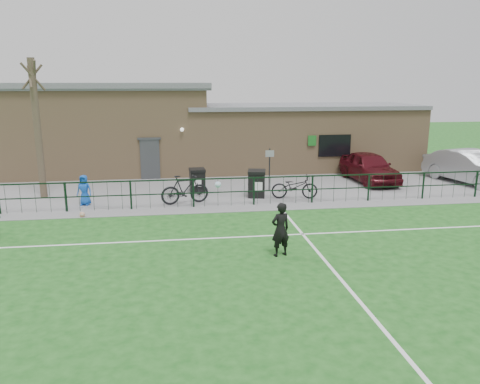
{
  "coord_description": "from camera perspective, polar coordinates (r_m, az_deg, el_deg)",
  "views": [
    {
      "loc": [
        -2.18,
        -10.6,
        5.04
      ],
      "look_at": [
        0.0,
        5.0,
        1.3
      ],
      "focal_mm": 35.0,
      "sensor_mm": 36.0,
      "label": 1
    }
  ],
  "objects": [
    {
      "name": "ground",
      "position": [
        11.94,
        3.39,
        -11.64
      ],
      "size": [
        90.0,
        90.0,
        0.0
      ],
      "primitive_type": "plane",
      "color": "#174E17",
      "rests_on": "ground"
    },
    {
      "name": "paving_strip",
      "position": [
        24.72,
        -2.72,
        1.6
      ],
      "size": [
        34.0,
        13.0,
        0.02
      ],
      "primitive_type": "cube",
      "color": "slate",
      "rests_on": "ground"
    },
    {
      "name": "pitch_line_touch",
      "position": [
        19.2,
        -1.15,
        -1.85
      ],
      "size": [
        28.0,
        0.1,
        0.01
      ],
      "primitive_type": "cube",
      "color": "white",
      "rests_on": "ground"
    },
    {
      "name": "pitch_line_mid",
      "position": [
        15.6,
        0.51,
        -5.48
      ],
      "size": [
        28.0,
        0.1,
        0.01
      ],
      "primitive_type": "cube",
      "color": "white",
      "rests_on": "ground"
    },
    {
      "name": "pitch_line_perp",
      "position": [
        12.46,
        12.61,
        -10.83
      ],
      "size": [
        0.1,
        16.0,
        0.01
      ],
      "primitive_type": "cube",
      "color": "white",
      "rests_on": "ground"
    },
    {
      "name": "perimeter_fence",
      "position": [
        19.25,
        -1.23,
        0.02
      ],
      "size": [
        28.0,
        0.1,
        1.2
      ],
      "primitive_type": "cube",
      "color": "black",
      "rests_on": "ground"
    },
    {
      "name": "bare_tree",
      "position": [
        21.99,
        -23.44,
        6.94
      ],
      "size": [
        0.3,
        0.3,
        6.0
      ],
      "primitive_type": "cylinder",
      "color": "#433628",
      "rests_on": "ground"
    },
    {
      "name": "wheelie_bin_left",
      "position": [
        21.75,
        -5.23,
        1.31
      ],
      "size": [
        0.72,
        0.8,
        1.01
      ],
      "primitive_type": "cube",
      "rotation": [
        0.0,
        0.0,
        0.07
      ],
      "color": "black",
      "rests_on": "paving_strip"
    },
    {
      "name": "wheelie_bin_right",
      "position": [
        20.79,
        2.03,
        0.93
      ],
      "size": [
        0.88,
        0.95,
        1.1
      ],
      "primitive_type": "cube",
      "rotation": [
        0.0,
        0.0,
        -0.2
      ],
      "color": "black",
      "rests_on": "paving_strip"
    },
    {
      "name": "sign_post",
      "position": [
        21.87,
        3.61,
        2.74
      ],
      "size": [
        0.07,
        0.07,
        2.0
      ],
      "primitive_type": "cylinder",
      "rotation": [
        0.0,
        0.0,
        0.19
      ],
      "color": "black",
      "rests_on": "paving_strip"
    },
    {
      "name": "car_maroon",
      "position": [
        24.76,
        15.47,
        2.96
      ],
      "size": [
        1.99,
        4.52,
        1.51
      ],
      "primitive_type": "imported",
      "rotation": [
        0.0,
        0.0,
        0.05
      ],
      "color": "#4A0D14",
      "rests_on": "paving_strip"
    },
    {
      "name": "car_silver",
      "position": [
        26.14,
        26.31,
        2.74
      ],
      "size": [
        2.84,
        5.29,
        1.66
      ],
      "primitive_type": "imported",
      "rotation": [
        0.0,
        0.0,
        0.23
      ],
      "color": "#9EA1A5",
      "rests_on": "paving_strip"
    },
    {
      "name": "bicycle_d",
      "position": [
        19.68,
        -6.74,
        0.32
      ],
      "size": [
        2.11,
        1.01,
        1.22
      ],
      "primitive_type": "imported",
      "rotation": [
        0.0,
        0.0,
        1.79
      ],
      "color": "black",
      "rests_on": "paving_strip"
    },
    {
      "name": "bicycle_e",
      "position": [
        20.57,
        6.67,
        0.65
      ],
      "size": [
        2.09,
        0.99,
        1.06
      ],
      "primitive_type": "imported",
      "rotation": [
        0.0,
        0.0,
        1.42
      ],
      "color": "black",
      "rests_on": "paving_strip"
    },
    {
      "name": "spectator_child",
      "position": [
        20.37,
        -18.46,
        0.23
      ],
      "size": [
        0.7,
        0.54,
        1.27
      ],
      "primitive_type": "imported",
      "rotation": [
        0.0,
        0.0,
        -0.24
      ],
      "color": "#134DB7",
      "rests_on": "paving_strip"
    },
    {
      "name": "goalkeeper_kick",
      "position": [
        13.82,
        4.71,
        -4.4
      ],
      "size": [
        2.04,
        2.96,
        1.75
      ],
      "color": "black",
      "rests_on": "ground"
    },
    {
      "name": "ball_ground",
      "position": [
        18.76,
        -18.68,
        -2.62
      ],
      "size": [
        0.21,
        0.21,
        0.21
      ],
      "primitive_type": "sphere",
      "color": "silver",
      "rests_on": "ground"
    },
    {
      "name": "clubhouse",
      "position": [
        27.28,
        -5.22,
        7.37
      ],
      "size": [
        24.25,
        5.4,
        4.96
      ],
      "color": "tan",
      "rests_on": "ground"
    }
  ]
}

